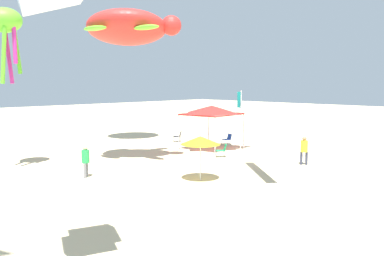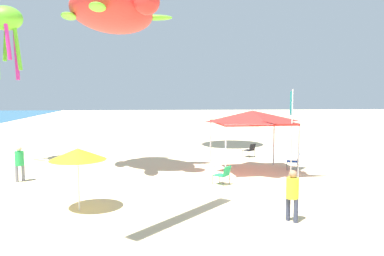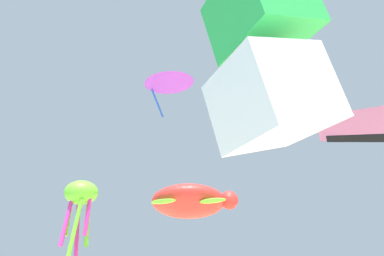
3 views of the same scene
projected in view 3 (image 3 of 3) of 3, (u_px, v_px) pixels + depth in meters
kite_delta_purple at (169, 79)px, 26.74m from camera, size 4.85×4.91×3.65m
kite_octopus_lime at (81, 197)px, 15.57m from camera, size 1.72×1.72×3.82m
kite_turtle_red at (191, 202)px, 18.02m from camera, size 5.89×5.89×2.56m
kite_parafoil_pink at (350, 127)px, 13.29m from camera, size 3.71×3.47×2.87m
kite_box_green at (265, 55)px, 4.46m from camera, size 1.80×1.93×3.01m
kite_diamond_white at (290, 58)px, 20.79m from camera, size 0.22×2.65×3.78m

